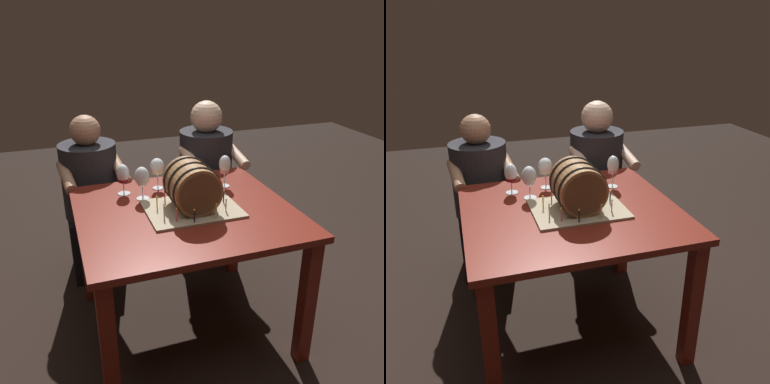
% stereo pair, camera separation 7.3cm
% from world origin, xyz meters
% --- Properties ---
extents(ground_plane, '(8.00, 8.00, 0.00)m').
position_xyz_m(ground_plane, '(0.00, 0.00, 0.00)').
color(ground_plane, black).
extents(dining_table, '(1.11, 1.01, 0.76)m').
position_xyz_m(dining_table, '(0.00, 0.00, 0.64)').
color(dining_table, maroon).
rests_on(dining_table, ground).
extents(barrel_cake, '(0.48, 0.37, 0.26)m').
position_xyz_m(barrel_cake, '(0.03, -0.02, 0.88)').
color(barrel_cake, tan).
rests_on(barrel_cake, dining_table).
extents(wine_glass_red, '(0.07, 0.07, 0.18)m').
position_xyz_m(wine_glass_red, '(-0.26, 0.31, 0.87)').
color(wine_glass_red, white).
rests_on(wine_glass_red, dining_table).
extents(wine_glass_rose, '(0.07, 0.07, 0.19)m').
position_xyz_m(wine_glass_rose, '(0.32, 0.23, 0.88)').
color(wine_glass_rose, white).
rests_on(wine_glass_rose, dining_table).
extents(wine_glass_empty, '(0.08, 0.08, 0.19)m').
position_xyz_m(wine_glass_empty, '(-0.18, 0.21, 0.88)').
color(wine_glass_empty, white).
rests_on(wine_glass_empty, dining_table).
extents(wine_glass_white, '(0.08, 0.08, 0.18)m').
position_xyz_m(wine_glass_white, '(-0.06, 0.32, 0.89)').
color(wine_glass_white, white).
rests_on(wine_glass_white, dining_table).
extents(person_seated_left, '(0.43, 0.51, 1.12)m').
position_xyz_m(person_seated_left, '(-0.41, 0.75, 0.53)').
color(person_seated_left, black).
rests_on(person_seated_left, ground).
extents(person_seated_right, '(0.42, 0.49, 1.16)m').
position_xyz_m(person_seated_right, '(0.41, 0.75, 0.55)').
color(person_seated_right, black).
rests_on(person_seated_right, ground).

